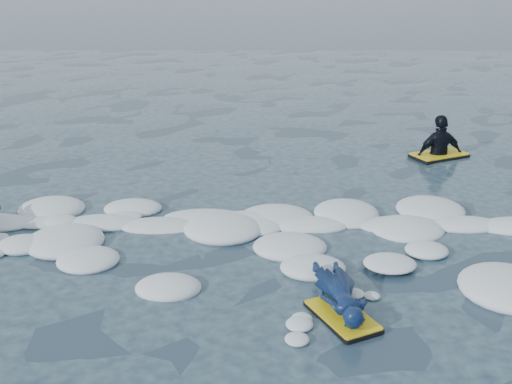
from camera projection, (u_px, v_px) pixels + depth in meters
ground at (164, 268)px, 8.71m from camera, size 120.00×120.00×0.00m
foam_band at (174, 237)px, 9.68m from camera, size 12.00×3.10×0.30m
prone_woman_unit at (341, 296)px, 7.63m from camera, size 0.90×1.55×0.37m
waiting_rider_unit at (439, 156)px, 13.47m from camera, size 1.34×1.09×1.76m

